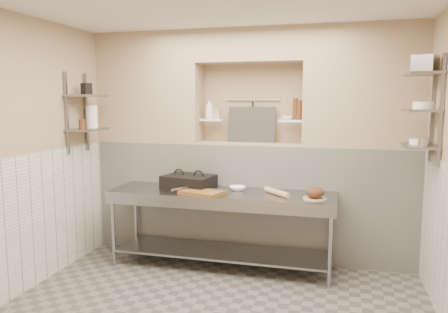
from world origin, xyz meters
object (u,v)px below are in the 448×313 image
(bread_loaf, at_px, (315,192))
(jug_left, at_px, (92,117))
(mixing_bowl, at_px, (237,188))
(bottle_soap, at_px, (209,109))
(bowl_alcove, at_px, (287,118))
(cutting_board, at_px, (202,192))
(rolling_pin, at_px, (277,192))
(panini_press, at_px, (189,182))
(prep_table, at_px, (221,214))

(bread_loaf, bearing_deg, jug_left, 178.34)
(mixing_bowl, xyz_separation_m, bottle_soap, (-0.46, 0.39, 0.91))
(bowl_alcove, bearing_deg, bread_loaf, -59.79)
(bottle_soap, height_order, bowl_alcove, bottle_soap)
(jug_left, bearing_deg, cutting_board, -5.45)
(bottle_soap, bearing_deg, cutting_board, -79.88)
(cutting_board, height_order, rolling_pin, rolling_pin)
(panini_press, xyz_separation_m, cutting_board, (0.26, -0.27, -0.06))
(prep_table, bearing_deg, bottle_soap, 119.22)
(bottle_soap, relative_size, jug_left, 0.91)
(cutting_board, xyz_separation_m, mixing_bowl, (0.33, 0.30, 0.00))
(cutting_board, distance_m, jug_left, 1.67)
(mixing_bowl, xyz_separation_m, bowl_alcove, (0.51, 0.43, 0.81))
(bowl_alcove, bearing_deg, rolling_pin, -93.13)
(rolling_pin, height_order, bread_loaf, bread_loaf)
(prep_table, relative_size, cutting_board, 5.54)
(panini_press, relative_size, cutting_board, 1.36)
(mixing_bowl, distance_m, bottle_soap, 1.10)
(cutting_board, xyz_separation_m, rolling_pin, (0.82, 0.16, 0.01))
(bowl_alcove, relative_size, jug_left, 0.52)
(prep_table, distance_m, bottle_soap, 1.34)
(cutting_board, relative_size, rolling_pin, 1.15)
(bread_loaf, bearing_deg, mixing_bowl, 165.04)
(panini_press, bearing_deg, bottle_soap, 83.14)
(prep_table, height_order, jug_left, jug_left)
(rolling_pin, bearing_deg, bowl_alcove, 86.87)
(bowl_alcove, xyz_separation_m, jug_left, (-2.29, -0.59, 0.01))
(prep_table, relative_size, rolling_pin, 6.35)
(panini_press, bearing_deg, cutting_board, -36.02)
(prep_table, xyz_separation_m, bread_loaf, (1.06, -0.10, 0.33))
(mixing_bowl, bearing_deg, bread_loaf, -14.96)
(cutting_board, relative_size, bottle_soap, 1.88)
(bowl_alcove, bearing_deg, prep_table, -140.00)
(cutting_board, bearing_deg, rolling_pin, 11.37)
(bottle_soap, relative_size, bowl_alcove, 1.76)
(bread_loaf, bearing_deg, rolling_pin, 166.11)
(jug_left, bearing_deg, mixing_bowl, 5.24)
(bottle_soap, xyz_separation_m, jug_left, (-1.32, -0.56, -0.09))
(jug_left, bearing_deg, rolling_pin, 0.66)
(panini_press, distance_m, bottle_soap, 0.97)
(rolling_pin, relative_size, bottle_soap, 1.64)
(cutting_board, relative_size, mixing_bowl, 2.45)
(prep_table, bearing_deg, bread_loaf, -5.53)
(prep_table, bearing_deg, rolling_pin, 0.09)
(prep_table, relative_size, jug_left, 9.48)
(rolling_pin, relative_size, bread_loaf, 2.09)
(panini_press, distance_m, mixing_bowl, 0.59)
(jug_left, bearing_deg, bottle_soap, 22.84)
(prep_table, height_order, mixing_bowl, mixing_bowl)
(rolling_pin, bearing_deg, bread_loaf, -13.89)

